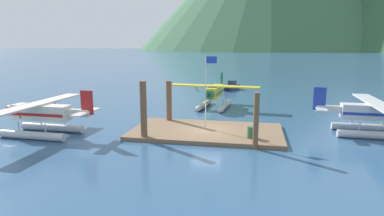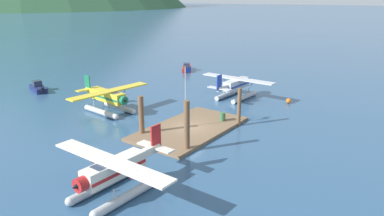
% 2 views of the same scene
% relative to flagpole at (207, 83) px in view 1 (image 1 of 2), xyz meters
% --- Properties ---
extents(ground_plane, '(1200.00, 1200.00, 0.00)m').
position_rel_flagpole_xyz_m(ground_plane, '(0.05, -0.43, -4.17)').
color(ground_plane, '#2D5175').
extents(dock_platform, '(12.48, 6.84, 0.30)m').
position_rel_flagpole_xyz_m(dock_platform, '(0.05, -0.43, -4.02)').
color(dock_platform, brown).
rests_on(dock_platform, ground).
extents(piling_near_left, '(0.51, 0.51, 4.63)m').
position_rel_flagpole_xyz_m(piling_near_left, '(-4.43, -3.33, -1.86)').
color(piling_near_left, brown).
rests_on(piling_near_left, ground).
extents(piling_near_right, '(0.40, 0.40, 4.07)m').
position_rel_flagpole_xyz_m(piling_near_right, '(4.05, -3.85, -2.14)').
color(piling_near_right, brown).
rests_on(piling_near_right, ground).
extents(piling_far_left, '(0.52, 0.52, 4.01)m').
position_rel_flagpole_xyz_m(piling_far_left, '(-3.97, 2.45, -2.17)').
color(piling_far_left, brown).
rests_on(piling_far_left, ground).
extents(flagpole, '(0.95, 0.10, 6.25)m').
position_rel_flagpole_xyz_m(flagpole, '(0.00, 0.00, 0.00)').
color(flagpole, silver).
rests_on(flagpole, dock_platform).
extents(fuel_drum, '(0.62, 0.62, 0.88)m').
position_rel_flagpole_xyz_m(fuel_drum, '(3.72, -2.10, -3.43)').
color(fuel_drum, '#33663D').
rests_on(fuel_drum, dock_platform).
extents(seaplane_yellow_bow_centre, '(10.48, 7.96, 3.84)m').
position_rel_flagpole_xyz_m(seaplane_yellow_bow_centre, '(-0.65, 10.71, -2.60)').
color(seaplane_yellow_bow_centre, '#B7BABF').
rests_on(seaplane_yellow_bow_centre, ground).
extents(seaplane_silver_stbd_fwd, '(7.98, 10.45, 3.84)m').
position_rel_flagpole_xyz_m(seaplane_silver_stbd_fwd, '(13.43, 1.60, -2.60)').
color(seaplane_silver_stbd_fwd, '#B7BABF').
rests_on(seaplane_silver_stbd_fwd, ground).
extents(seaplane_cream_port_aft, '(7.98, 10.44, 3.84)m').
position_rel_flagpole_xyz_m(seaplane_cream_port_aft, '(-13.08, -3.59, -2.60)').
color(seaplane_cream_port_aft, '#B7BABF').
rests_on(seaplane_cream_port_aft, ground).
extents(boat_navy_open_north, '(2.69, 4.73, 1.50)m').
position_rel_flagpole_xyz_m(boat_navy_open_north, '(0.22, 26.70, -3.68)').
color(boat_navy_open_north, navy).
rests_on(boat_navy_open_north, ground).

